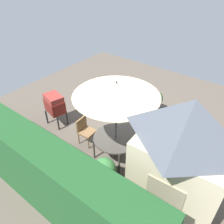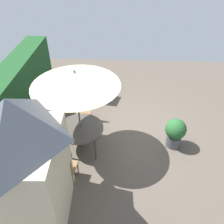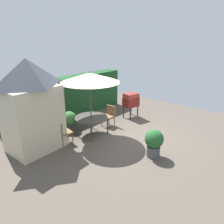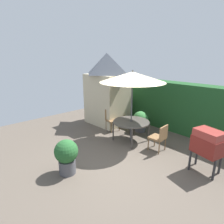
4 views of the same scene
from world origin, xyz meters
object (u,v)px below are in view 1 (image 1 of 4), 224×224
(patio_umbrella, at_px, (116,89))
(chair_near_shed, at_px, (150,167))
(bbq_grill, at_px, (55,104))
(potted_plant_by_grill, at_px, (154,101))
(patio_table, at_px, (116,139))
(chair_far_side, at_px, (85,129))
(potted_plant_by_shed, at_px, (104,171))
(garden_shed, at_px, (180,165))

(patio_umbrella, xyz_separation_m, chair_near_shed, (-1.26, 0.19, -1.82))
(bbq_grill, height_order, chair_near_shed, bbq_grill)
(patio_umbrella, xyz_separation_m, potted_plant_by_grill, (0.20, -2.75, -1.80))
(patio_table, xyz_separation_m, bbq_grill, (2.65, -0.01, 0.15))
(chair_far_side, bearing_deg, chair_near_shed, 177.39)
(chair_near_shed, bearing_deg, potted_plant_by_grill, -63.53)
(patio_table, xyz_separation_m, patio_umbrella, (-0.00, 0.00, 1.64))
(chair_far_side, relative_size, potted_plant_by_grill, 0.94)
(chair_near_shed, height_order, potted_plant_by_shed, chair_near_shed)
(patio_umbrella, bearing_deg, chair_near_shed, 171.30)
(garden_shed, height_order, chair_near_shed, garden_shed)
(bbq_grill, height_order, chair_far_side, bbq_grill)
(chair_near_shed, relative_size, potted_plant_by_grill, 0.94)
(chair_near_shed, bearing_deg, chair_far_side, -2.61)
(patio_table, height_order, potted_plant_by_shed, potted_plant_by_shed)
(chair_far_side, bearing_deg, patio_umbrella, -175.98)
(garden_shed, distance_m, bbq_grill, 4.83)
(chair_far_side, height_order, potted_plant_by_grill, potted_plant_by_grill)
(patio_table, height_order, bbq_grill, bbq_grill)
(patio_table, bearing_deg, potted_plant_by_shed, 109.70)
(patio_table, bearing_deg, garden_shed, 162.19)
(patio_table, distance_m, potted_plant_by_grill, 2.76)
(bbq_grill, distance_m, potted_plant_by_grill, 3.69)
(patio_umbrella, height_order, potted_plant_by_grill, patio_umbrella)
(garden_shed, xyz_separation_m, patio_table, (2.07, -0.67, -0.91))
(potted_plant_by_grill, bearing_deg, garden_shed, 123.69)
(potted_plant_by_grill, bearing_deg, bbq_grill, 48.27)
(potted_plant_by_grill, bearing_deg, chair_far_side, 71.17)
(patio_umbrella, relative_size, chair_far_side, 2.86)
(chair_near_shed, xyz_separation_m, chair_far_side, (2.43, -0.11, 0.00))
(patio_table, distance_m, chair_near_shed, 1.29)
(patio_umbrella, relative_size, bbq_grill, 2.15)
(potted_plant_by_grill, bearing_deg, patio_table, 94.22)
(patio_umbrella, distance_m, bbq_grill, 3.04)
(garden_shed, distance_m, patio_umbrella, 2.30)
(garden_shed, bearing_deg, potted_plant_by_shed, 10.24)
(patio_umbrella, xyz_separation_m, potted_plant_by_shed, (-0.35, 0.98, -1.87))
(patio_table, distance_m, patio_umbrella, 1.64)
(potted_plant_by_shed, xyz_separation_m, potted_plant_by_grill, (0.55, -3.73, 0.07))
(bbq_grill, bearing_deg, potted_plant_by_grill, -131.73)
(garden_shed, relative_size, chair_near_shed, 3.50)
(garden_shed, relative_size, potted_plant_by_shed, 3.72)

